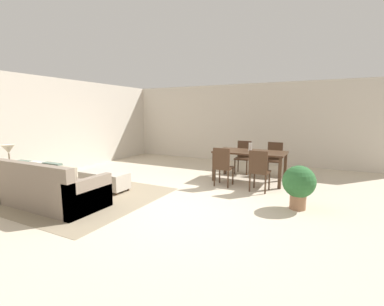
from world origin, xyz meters
TOP-DOWN VIEW (x-y plane):
  - ground_plane at (0.00, 0.00)m, footprint 10.80×10.80m
  - wall_back at (0.00, 5.00)m, footprint 9.00×0.12m
  - wall_left at (-4.50, 0.50)m, footprint 0.12×11.00m
  - area_rug at (-1.97, -0.45)m, footprint 3.00×2.80m
  - couch at (-2.04, -1.08)m, footprint 2.04×0.95m
  - ottoman_table at (-1.91, 0.13)m, footprint 1.13×0.47m
  - side_table at (-3.35, -1.03)m, footprint 0.40×0.40m
  - table_lamp at (-3.35, -1.03)m, footprint 0.26×0.26m
  - dining_table at (0.77, 2.43)m, footprint 1.73×0.95m
  - dining_chair_near_left at (0.34, 1.62)m, footprint 0.40×0.40m
  - dining_chair_near_right at (1.21, 1.56)m, footprint 0.42×0.42m
  - dining_chair_far_left at (0.37, 3.24)m, footprint 0.41×0.41m
  - dining_chair_far_right at (1.22, 3.27)m, footprint 0.41×0.41m
  - vase_centerpiece at (0.77, 2.45)m, footprint 0.09×0.09m
  - potted_plant at (2.09, 0.83)m, footprint 0.58×0.58m

SIDE VIEW (x-z plane):
  - ground_plane at x=0.00m, z-range 0.00..0.00m
  - area_rug at x=-1.97m, z-range 0.00..0.01m
  - ottoman_table at x=-1.91m, z-range 0.03..0.43m
  - couch at x=-2.04m, z-range -0.13..0.73m
  - side_table at x=-3.35m, z-range 0.16..0.71m
  - potted_plant at x=2.09m, z-range 0.07..0.87m
  - dining_chair_near_left at x=0.34m, z-range 0.06..0.98m
  - dining_chair_near_right at x=1.21m, z-range 0.06..0.98m
  - dining_chair_far_left at x=0.37m, z-range 0.06..0.98m
  - dining_chair_far_right at x=1.22m, z-range 0.06..0.98m
  - dining_table at x=0.77m, z-range 0.29..1.05m
  - vase_centerpiece at x=0.77m, z-range 0.76..0.97m
  - table_lamp at x=-3.35m, z-range 0.69..1.22m
  - wall_back at x=0.00m, z-range 0.00..2.70m
  - wall_left at x=-4.50m, z-range 0.00..2.70m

